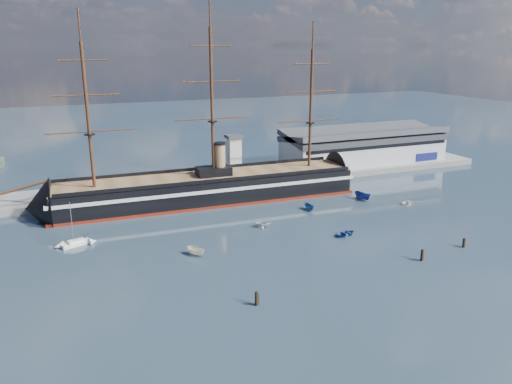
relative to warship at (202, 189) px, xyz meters
name	(u,v)px	position (x,y,z in m)	size (l,w,h in m)	color
ground	(265,217)	(11.87, -20.00, -4.04)	(600.00, 600.00, 0.00)	#2A3842
quay	(251,181)	(21.87, 16.00, -4.04)	(180.00, 18.00, 2.00)	slate
warehouse	(363,146)	(69.87, 20.00, 3.95)	(63.00, 21.00, 11.60)	#B7BABC
quay_tower	(234,157)	(14.87, 13.00, 5.72)	(5.00, 5.00, 15.00)	silver
warship	(202,189)	(0.00, 0.00, 0.00)	(113.10, 18.81, 53.94)	black
sailboat	(76,243)	(-36.96, -21.76, -3.36)	(6.96, 4.12, 10.70)	white
motorboat_a	(196,256)	(-12.57, -38.02, -4.04)	(6.04, 2.21, 2.42)	white
motorboat_b	(346,235)	(24.79, -40.11, -4.04)	(3.36, 1.35, 1.57)	navy
motorboat_c	(309,210)	(25.80, -19.29, -4.04)	(5.38, 1.97, 2.15)	navy
motorboat_d	(262,227)	(7.98, -26.99, -4.04)	(6.77, 2.93, 2.48)	silver
motorboat_e	(410,204)	(55.69, -25.91, -4.04)	(3.23, 1.29, 1.51)	white
motorboat_f	(362,200)	(45.44, -16.50, -4.04)	(7.13, 2.61, 2.85)	navy
piling_near_left	(257,305)	(-8.61, -63.49, -4.04)	(0.64, 0.64, 3.42)	black
piling_near_right	(421,261)	(31.92, -59.19, -4.04)	(0.64, 0.64, 3.35)	black
piling_far_right	(463,247)	(45.94, -56.84, -4.04)	(0.64, 0.64, 2.94)	black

